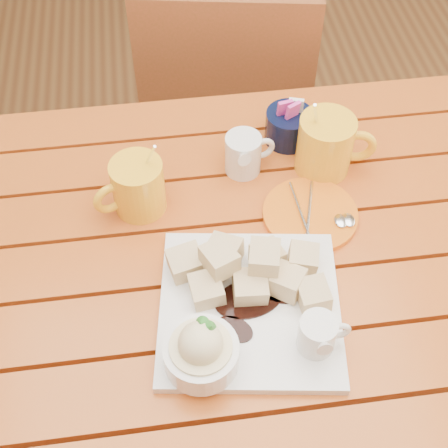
{
  "coord_description": "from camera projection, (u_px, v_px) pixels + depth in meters",
  "views": [
    {
      "loc": [
        -0.09,
        -0.61,
        1.59
      ],
      "look_at": [
        -0.01,
        0.0,
        0.82
      ],
      "focal_mm": 50.0,
      "sensor_mm": 36.0,
      "label": 1
    }
  ],
  "objects": [
    {
      "name": "sugar_caddy",
      "position": [
        289.0,
        126.0,
        1.18
      ],
      "size": [
        0.09,
        0.09,
        0.1
      ],
      "color": "black",
      "rests_on": "table"
    },
    {
      "name": "dessert_plate",
      "position": [
        241.0,
        310.0,
        0.93
      ],
      "size": [
        0.31,
        0.31,
        0.11
      ],
      "rotation": [
        0.0,
        0.0,
        -0.14
      ],
      "color": "white",
      "rests_on": "table"
    },
    {
      "name": "coffee_mug_left",
      "position": [
        137.0,
        186.0,
        1.06
      ],
      "size": [
        0.12,
        0.09,
        0.15
      ],
      "rotation": [
        0.0,
        0.0,
        0.42
      ],
      "color": "yellow",
      "rests_on": "table"
    },
    {
      "name": "ground",
      "position": [
        228.0,
        419.0,
        1.63
      ],
      "size": [
        5.0,
        5.0,
        0.0
      ],
      "primitive_type": "plane",
      "color": "brown",
      "rests_on": "ground"
    },
    {
      "name": "orange_saucer",
      "position": [
        311.0,
        214.0,
        1.08
      ],
      "size": [
        0.17,
        0.17,
        0.02
      ],
      "rotation": [
        0.0,
        0.0,
        -0.14
      ],
      "color": "orange",
      "rests_on": "table"
    },
    {
      "name": "cream_pitcher",
      "position": [
        244.0,
        153.0,
        1.13
      ],
      "size": [
        0.1,
        0.08,
        0.08
      ],
      "rotation": [
        0.0,
        0.0,
        0.2
      ],
      "color": "white",
      "rests_on": "table"
    },
    {
      "name": "coffee_mug_right",
      "position": [
        327.0,
        144.0,
        1.12
      ],
      "size": [
        0.14,
        0.1,
        0.17
      ],
      "rotation": [
        0.0,
        0.0,
        -0.18
      ],
      "color": "yellow",
      "rests_on": "table"
    },
    {
      "name": "chair_far",
      "position": [
        227.0,
        108.0,
        1.66
      ],
      "size": [
        0.48,
        0.48,
        0.88
      ],
      "rotation": [
        0.0,
        0.0,
        2.97
      ],
      "color": "brown",
      "rests_on": "ground"
    },
    {
      "name": "table",
      "position": [
        230.0,
        285.0,
        1.13
      ],
      "size": [
        1.2,
        0.79,
        0.75
      ],
      "color": "#A63715",
      "rests_on": "ground"
    }
  ]
}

